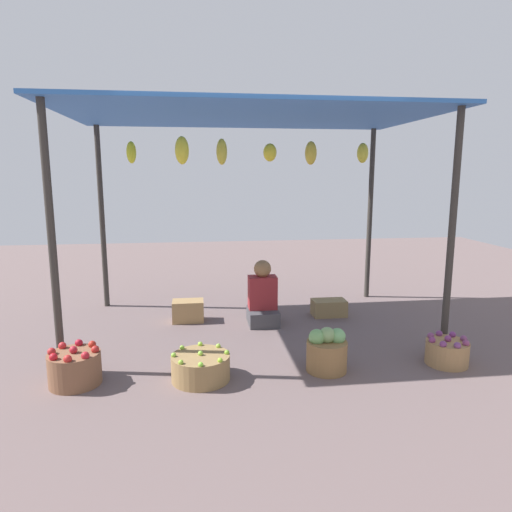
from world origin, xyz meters
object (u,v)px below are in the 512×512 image
at_px(vendor_person, 263,299).
at_px(basket_limes, 201,367).
at_px(wooden_crate_near_vendor, 188,311).
at_px(wooden_crate_stacked_rear, 329,308).
at_px(basket_cabbages, 327,352).
at_px(basket_purple_onions, 447,352).
at_px(basket_red_apples, 75,367).

relative_size(vendor_person, basket_limes, 1.50).
xyz_separation_m(wooden_crate_near_vendor, wooden_crate_stacked_rear, (1.79, -0.01, -0.03)).
bearing_deg(basket_cabbages, basket_limes, -178.14).
distance_m(vendor_person, basket_purple_onions, 2.14).
bearing_deg(vendor_person, wooden_crate_near_vendor, 168.42).
bearing_deg(vendor_person, wooden_crate_stacked_rear, 11.34).
height_order(basket_red_apples, basket_purple_onions, basket_red_apples).
bearing_deg(basket_purple_onions, wooden_crate_stacked_rear, 113.12).
relative_size(basket_cabbages, basket_purple_onions, 1.06).
bearing_deg(basket_purple_onions, basket_cabbages, 179.77).
distance_m(vendor_person, basket_cabbages, 1.49).
height_order(basket_red_apples, basket_cabbages, basket_cabbages).
distance_m(basket_red_apples, basket_cabbages, 2.24).
bearing_deg(basket_purple_onions, vendor_person, 137.72).
xyz_separation_m(basket_cabbages, wooden_crate_near_vendor, (-1.30, 1.61, -0.05)).
bearing_deg(vendor_person, basket_purple_onions, -42.28).
distance_m(vendor_person, wooden_crate_near_vendor, 0.94).
bearing_deg(basket_red_apples, basket_limes, -2.82).
distance_m(basket_limes, basket_purple_onions, 2.34).
bearing_deg(basket_purple_onions, wooden_crate_near_vendor, 146.88).
relative_size(basket_limes, basket_purple_onions, 1.31).
bearing_deg(basket_purple_onions, basket_red_apples, 179.66).
bearing_deg(wooden_crate_near_vendor, basket_red_apples, -120.47).
bearing_deg(wooden_crate_near_vendor, wooden_crate_stacked_rear, -0.24).
height_order(basket_purple_onions, wooden_crate_near_vendor, basket_purple_onions).
bearing_deg(wooden_crate_near_vendor, basket_cabbages, -51.22).
xyz_separation_m(basket_limes, basket_cabbages, (1.16, 0.04, 0.07)).
bearing_deg(basket_red_apples, basket_purple_onions, -0.34).
bearing_deg(wooden_crate_stacked_rear, basket_red_apples, -149.81).
xyz_separation_m(basket_cabbages, basket_purple_onions, (1.19, -0.00, -0.06)).
relative_size(basket_red_apples, wooden_crate_stacked_rear, 1.03).
distance_m(basket_red_apples, basket_purple_onions, 3.42).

